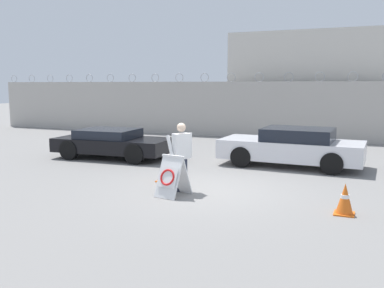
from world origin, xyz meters
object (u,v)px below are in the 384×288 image
Objects in this scene: security_guard at (181,153)px; parked_car_front_coupe at (113,143)px; traffic_cone_near at (345,199)px; barricade_sign at (172,176)px; traffic_cone_mid at (165,169)px; parked_car_rear_sedan at (292,147)px.

security_guard reaches higher than parked_car_front_coupe.
barricade_sign is at bearing -179.35° from traffic_cone_near.
traffic_cone_mid is (-0.87, 0.80, -0.62)m from security_guard.
barricade_sign is at bearing -45.96° from parked_car_front_coupe.
traffic_cone_near is 0.15× the size of parked_car_front_coupe.
security_guard is (0.01, 0.54, 0.48)m from barricade_sign.
parked_car_rear_sedan reaches higher than traffic_cone_mid.
security_guard is at bearing -42.58° from traffic_cone_mid.
parked_car_front_coupe is at bearing 10.35° from parked_car_rear_sedan.
security_guard reaches higher than traffic_cone_mid.
barricade_sign is 0.23× the size of parked_car_front_coupe.
barricade_sign reaches higher than traffic_cone_near.
traffic_cone_near is at bearing 113.33° from parked_car_rear_sedan.
parked_car_rear_sedan is at bearing 5.44° from parked_car_front_coupe.
traffic_cone_mid is (-0.87, 1.35, -0.14)m from barricade_sign.
security_guard is at bearing 67.56° from parked_car_rear_sedan.
traffic_cone_mid is at bearing 133.28° from barricade_sign.
traffic_cone_near is 5.04m from traffic_cone_mid.
security_guard is at bearing -41.88° from parked_car_front_coupe.
barricade_sign is 1.40× the size of traffic_cone_mid.
parked_car_front_coupe is (-8.40, 4.04, 0.24)m from traffic_cone_near.
security_guard is 2.62× the size of traffic_cone_near.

